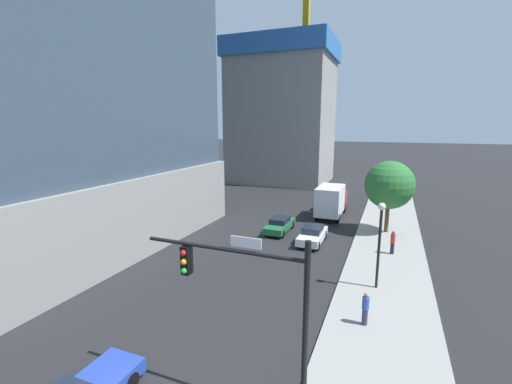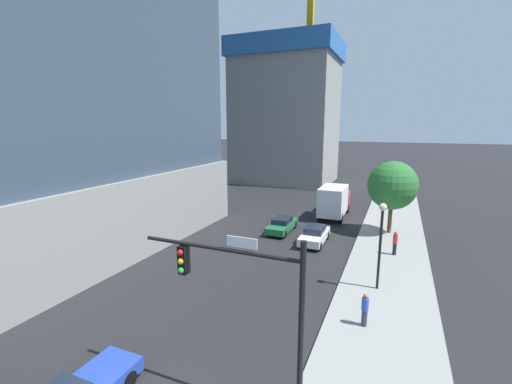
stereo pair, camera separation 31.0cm
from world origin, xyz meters
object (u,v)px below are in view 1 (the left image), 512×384
at_px(pedestrian_red_shirt, 393,242).
at_px(street_tree, 389,185).
at_px(construction_building, 282,106).
at_px(car_white, 312,235).
at_px(street_lamp, 380,232).
at_px(box_truck, 331,200).
at_px(traffic_light_pole, 249,290).
at_px(car_green, 280,225).
at_px(pedestrian_blue_shirt, 365,308).

bearing_deg(pedestrian_red_shirt, street_tree, 95.74).
xyz_separation_m(construction_building, car_white, (12.28, -29.74, -12.28)).
bearing_deg(street_tree, street_lamp, -91.29).
xyz_separation_m(street_tree, box_truck, (-5.72, 3.69, -2.63)).
bearing_deg(car_white, traffic_light_pole, -84.65).
bearing_deg(box_truck, car_white, -90.00).
relative_size(car_white, pedestrian_red_shirt, 2.46).
bearing_deg(traffic_light_pole, car_white, 95.35).
bearing_deg(street_lamp, car_white, 128.84).
bearing_deg(street_tree, traffic_light_pole, -100.22).
distance_m(construction_building, car_white, 34.44).
bearing_deg(box_truck, construction_building, 120.40).
bearing_deg(car_green, pedestrian_blue_shirt, -56.46).
height_order(traffic_light_pole, street_lamp, traffic_light_pole).
bearing_deg(traffic_light_pole, street_lamp, 70.44).
bearing_deg(street_tree, construction_building, 126.16).
height_order(traffic_light_pole, pedestrian_blue_shirt, traffic_light_pole).
xyz_separation_m(construction_building, street_lamp, (17.73, -36.51, -9.36)).
height_order(traffic_light_pole, car_white, traffic_light_pole).
relative_size(car_green, box_truck, 0.71).
xyz_separation_m(car_white, pedestrian_red_shirt, (6.29, -0.53, 0.35)).
distance_m(construction_building, street_tree, 31.66).
xyz_separation_m(street_tree, car_white, (-5.72, -5.12, -3.79)).
bearing_deg(street_tree, car_green, -160.74).
xyz_separation_m(construction_building, pedestrian_red_shirt, (18.56, -30.27, -11.93)).
xyz_separation_m(box_truck, pedestrian_red_shirt, (6.29, -9.34, -0.81)).
bearing_deg(car_green, traffic_light_pole, -75.13).
xyz_separation_m(car_green, car_white, (3.51, -1.90, 0.05)).
bearing_deg(pedestrian_red_shirt, traffic_light_pole, -105.31).
bearing_deg(construction_building, car_white, -67.57).
bearing_deg(traffic_light_pole, pedestrian_blue_shirt, 61.42).
distance_m(street_tree, car_white, 8.56).
xyz_separation_m(car_green, pedestrian_blue_shirt, (8.63, -13.02, 0.33)).
distance_m(street_tree, pedestrian_blue_shirt, 16.63).
xyz_separation_m(traffic_light_pole, pedestrian_red_shirt, (4.65, 16.97, -3.32)).
height_order(car_green, box_truck, box_truck).
bearing_deg(box_truck, pedestrian_blue_shirt, -75.61).
distance_m(street_lamp, box_truck, 16.60).
xyz_separation_m(car_white, box_truck, (-0.00, 8.81, 1.16)).
relative_size(street_tree, car_white, 1.47).
distance_m(street_lamp, street_tree, 11.93).
distance_m(traffic_light_pole, car_white, 17.95).
xyz_separation_m(street_tree, car_green, (-9.23, -3.22, -3.84)).
height_order(car_white, pedestrian_red_shirt, pedestrian_red_shirt).
relative_size(construction_building, street_tree, 4.94).
bearing_deg(car_white, car_green, 151.63).
relative_size(street_tree, pedestrian_red_shirt, 3.62).
xyz_separation_m(construction_building, traffic_light_pole, (13.92, -47.24, -8.61)).
height_order(street_lamp, pedestrian_red_shirt, street_lamp).
bearing_deg(street_lamp, construction_building, 115.90).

